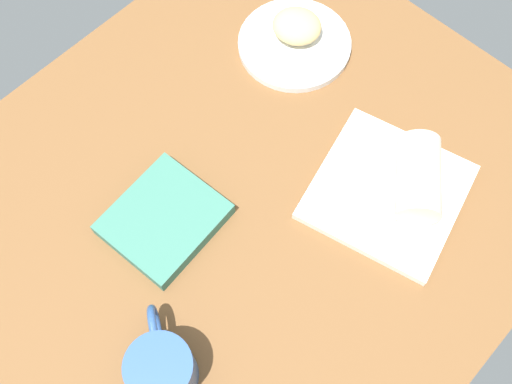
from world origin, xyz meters
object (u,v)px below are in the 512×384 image
(book_stack, at_px, (164,219))
(breakfast_wrap, at_px, (418,178))
(square_plate, at_px, (387,192))
(scone_pastry, at_px, (297,26))
(sauce_cup, at_px, (358,190))
(coffee_mug, at_px, (162,368))
(round_plate, at_px, (294,44))

(book_stack, bearing_deg, breakfast_wrap, -38.70)
(square_plate, distance_m, breakfast_wrap, 0.06)
(scone_pastry, bearing_deg, book_stack, -167.31)
(scone_pastry, bearing_deg, breakfast_wrap, -106.57)
(scone_pastry, xyz_separation_m, sauce_cup, (-0.18, -0.29, -0.01))
(square_plate, height_order, book_stack, book_stack)
(scone_pastry, distance_m, sauce_cup, 0.34)
(sauce_cup, bearing_deg, coffee_mug, 177.27)
(scone_pastry, bearing_deg, sauce_cup, -121.20)
(sauce_cup, xyz_separation_m, breakfast_wrap, (0.07, -0.06, 0.02))
(sauce_cup, distance_m, coffee_mug, 0.41)
(square_plate, bearing_deg, coffee_mug, 173.21)
(scone_pastry, distance_m, coffee_mug, 0.65)
(coffee_mug, bearing_deg, round_plate, 24.61)
(breakfast_wrap, xyz_separation_m, coffee_mug, (-0.48, 0.08, -0.00))
(round_plate, xyz_separation_m, scone_pastry, (0.01, 0.01, 0.03))
(round_plate, xyz_separation_m, coffee_mug, (-0.58, -0.26, 0.04))
(square_plate, distance_m, book_stack, 0.37)
(round_plate, relative_size, book_stack, 1.15)
(round_plate, relative_size, scone_pastry, 2.31)
(square_plate, height_order, sauce_cup, sauce_cup)
(square_plate, relative_size, sauce_cup, 4.03)
(round_plate, distance_m, square_plate, 0.34)
(square_plate, relative_size, coffee_mug, 1.78)
(scone_pastry, relative_size, breakfast_wrap, 0.67)
(sauce_cup, xyz_separation_m, coffee_mug, (-0.41, 0.02, 0.02))
(coffee_mug, bearing_deg, square_plate, -6.79)
(round_plate, distance_m, breakfast_wrap, 0.36)
(round_plate, distance_m, book_stack, 0.42)
(scone_pastry, height_order, breakfast_wrap, breakfast_wrap)
(breakfast_wrap, relative_size, book_stack, 0.75)
(round_plate, bearing_deg, coffee_mug, -155.39)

